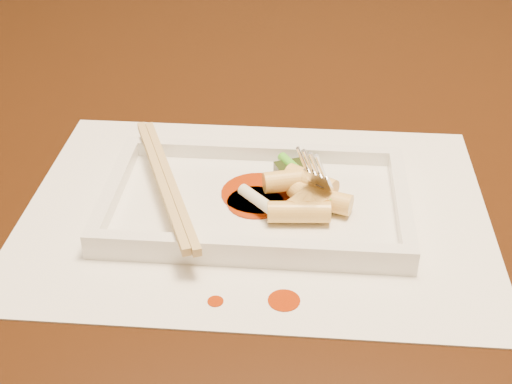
# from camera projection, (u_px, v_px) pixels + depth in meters

# --- Properties ---
(table) EXTENTS (1.40, 0.90, 0.75)m
(table) POSITION_uv_depth(u_px,v_px,m) (308.00, 196.00, 0.82)
(table) COLOR black
(table) RESTS_ON ground
(placemat) EXTENTS (0.40, 0.30, 0.00)m
(placemat) POSITION_uv_depth(u_px,v_px,m) (256.00, 210.00, 0.62)
(placemat) COLOR white
(placemat) RESTS_ON table
(sauce_splatter_a) EXTENTS (0.02, 0.02, 0.00)m
(sauce_splatter_a) POSITION_uv_depth(u_px,v_px,m) (284.00, 300.00, 0.52)
(sauce_splatter_a) COLOR #982804
(sauce_splatter_a) RESTS_ON placemat
(sauce_splatter_b) EXTENTS (0.01, 0.01, 0.00)m
(sauce_splatter_b) POSITION_uv_depth(u_px,v_px,m) (215.00, 301.00, 0.52)
(sauce_splatter_b) COLOR #982804
(sauce_splatter_b) RESTS_ON placemat
(plate_base) EXTENTS (0.26, 0.16, 0.01)m
(plate_base) POSITION_uv_depth(u_px,v_px,m) (256.00, 205.00, 0.62)
(plate_base) COLOR white
(plate_base) RESTS_ON placemat
(plate_rim_far) EXTENTS (0.26, 0.01, 0.01)m
(plate_rim_far) POSITION_uv_depth(u_px,v_px,m) (262.00, 151.00, 0.67)
(plate_rim_far) COLOR white
(plate_rim_far) RESTS_ON plate_base
(plate_rim_near) EXTENTS (0.26, 0.01, 0.01)m
(plate_rim_near) POSITION_uv_depth(u_px,v_px,m) (248.00, 248.00, 0.55)
(plate_rim_near) COLOR white
(plate_rim_near) RESTS_ON plate_base
(plate_rim_left) EXTENTS (0.01, 0.14, 0.01)m
(plate_rim_left) POSITION_uv_depth(u_px,v_px,m) (114.00, 188.00, 0.62)
(plate_rim_left) COLOR white
(plate_rim_left) RESTS_ON plate_base
(plate_rim_right) EXTENTS (0.01, 0.14, 0.01)m
(plate_rim_right) POSITION_uv_depth(u_px,v_px,m) (402.00, 202.00, 0.60)
(plate_rim_right) COLOR white
(plate_rim_right) RESTS_ON plate_base
(veg_piece) EXTENTS (0.05, 0.04, 0.01)m
(veg_piece) POSITION_uv_depth(u_px,v_px,m) (298.00, 172.00, 0.64)
(veg_piece) COLOR black
(veg_piece) RESTS_ON plate_base
(scallion_white) EXTENTS (0.03, 0.04, 0.01)m
(scallion_white) POSITION_uv_depth(u_px,v_px,m) (257.00, 199.00, 0.60)
(scallion_white) COLOR #EAEACC
(scallion_white) RESTS_ON plate_base
(scallion_green) EXTENTS (0.05, 0.08, 0.01)m
(scallion_green) POSITION_uv_depth(u_px,v_px,m) (306.00, 179.00, 0.62)
(scallion_green) COLOR green
(scallion_green) RESTS_ON plate_base
(chopstick_a) EXTENTS (0.08, 0.20, 0.01)m
(chopstick_a) POSITION_uv_depth(u_px,v_px,m) (161.00, 180.00, 0.61)
(chopstick_a) COLOR tan
(chopstick_a) RESTS_ON plate_rim_near
(chopstick_b) EXTENTS (0.08, 0.20, 0.01)m
(chopstick_b) POSITION_uv_depth(u_px,v_px,m) (170.00, 181.00, 0.61)
(chopstick_b) COLOR tan
(chopstick_b) RESTS_ON plate_rim_near
(fork) EXTENTS (0.09, 0.10, 0.14)m
(fork) POSITION_uv_depth(u_px,v_px,m) (343.00, 119.00, 0.58)
(fork) COLOR silver
(fork) RESTS_ON plate_base
(sauce_blob_0) EXTENTS (0.05, 0.05, 0.00)m
(sauce_blob_0) POSITION_uv_depth(u_px,v_px,m) (255.00, 202.00, 0.61)
(sauce_blob_0) COLOR #982804
(sauce_blob_0) RESTS_ON plate_base
(sauce_blob_1) EXTENTS (0.07, 0.07, 0.00)m
(sauce_blob_1) POSITION_uv_depth(u_px,v_px,m) (258.00, 193.00, 0.62)
(sauce_blob_1) COLOR #982804
(sauce_blob_1) RESTS_ON plate_base
(rice_cake_0) EXTENTS (0.05, 0.02, 0.02)m
(rice_cake_0) POSITION_uv_depth(u_px,v_px,m) (299.00, 212.00, 0.58)
(rice_cake_0) COLOR #FDDC76
(rice_cake_0) RESTS_ON plate_base
(rice_cake_1) EXTENTS (0.04, 0.04, 0.02)m
(rice_cake_1) POSITION_uv_depth(u_px,v_px,m) (309.00, 199.00, 0.60)
(rice_cake_1) COLOR #FDDC76
(rice_cake_1) RESTS_ON plate_base
(rice_cake_2) EXTENTS (0.05, 0.03, 0.02)m
(rice_cake_2) POSITION_uv_depth(u_px,v_px,m) (292.00, 180.00, 0.61)
(rice_cake_2) COLOR #FDDC76
(rice_cake_2) RESTS_ON plate_base
(rice_cake_3) EXTENTS (0.04, 0.05, 0.02)m
(rice_cake_3) POSITION_uv_depth(u_px,v_px,m) (310.00, 198.00, 0.60)
(rice_cake_3) COLOR #FDDC76
(rice_cake_3) RESTS_ON plate_base
(rice_cake_4) EXTENTS (0.05, 0.03, 0.02)m
(rice_cake_4) POSITION_uv_depth(u_px,v_px,m) (327.00, 200.00, 0.60)
(rice_cake_4) COLOR #FDDC76
(rice_cake_4) RESTS_ON plate_base
(rice_cake_5) EXTENTS (0.05, 0.04, 0.02)m
(rice_cake_5) POSITION_uv_depth(u_px,v_px,m) (311.00, 182.00, 0.61)
(rice_cake_5) COLOR #FDDC76
(rice_cake_5) RESTS_ON plate_base
(rice_cake_6) EXTENTS (0.02, 0.04, 0.02)m
(rice_cake_6) POSITION_uv_depth(u_px,v_px,m) (307.00, 183.00, 0.62)
(rice_cake_6) COLOR #FDDC76
(rice_cake_6) RESTS_ON plate_base
(rice_cake_7) EXTENTS (0.02, 0.04, 0.02)m
(rice_cake_7) POSITION_uv_depth(u_px,v_px,m) (309.00, 196.00, 0.60)
(rice_cake_7) COLOR #FDDC76
(rice_cake_7) RESTS_ON plate_base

